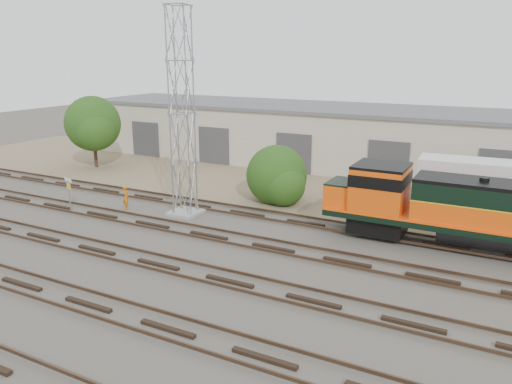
% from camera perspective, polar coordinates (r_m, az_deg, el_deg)
% --- Properties ---
extents(ground, '(140.00, 140.00, 0.00)m').
position_cam_1_polar(ground, '(25.08, 0.48, -7.69)').
color(ground, '#47423A').
rests_on(ground, ground).
extents(dirt_strip, '(80.00, 16.00, 0.02)m').
position_cam_1_polar(dirt_strip, '(38.34, 10.76, 0.31)').
color(dirt_strip, '#726047').
rests_on(dirt_strip, ground).
extents(tracks, '(80.00, 20.40, 0.28)m').
position_cam_1_polar(tracks, '(22.66, -3.04, -10.14)').
color(tracks, black).
rests_on(tracks, ground).
extents(warehouse, '(58.40, 10.40, 5.30)m').
position_cam_1_polar(warehouse, '(45.32, 13.98, 5.88)').
color(warehouse, beige).
rests_on(warehouse, ground).
extents(locomotive, '(15.94, 2.80, 3.83)m').
position_cam_1_polar(locomotive, '(27.64, 23.70, -1.93)').
color(locomotive, black).
rests_on(locomotive, tracks).
extents(signal_tower, '(1.86, 1.86, 12.62)m').
position_cam_1_polar(signal_tower, '(30.91, -8.44, 8.42)').
color(signal_tower, gray).
rests_on(signal_tower, ground).
extents(sign_post, '(0.89, 0.34, 2.27)m').
position_cam_1_polar(sign_post, '(34.15, -20.62, 0.45)').
color(sign_post, gray).
rests_on(sign_post, ground).
extents(worker, '(0.69, 0.67, 1.60)m').
position_cam_1_polar(worker, '(33.79, -14.62, -0.59)').
color(worker, '#CF690B').
rests_on(worker, ground).
extents(tree_west, '(5.11, 4.86, 6.36)m').
position_cam_1_polar(tree_west, '(46.50, -18.08, 7.24)').
color(tree_west, '#382619').
rests_on(tree_west, ground).
extents(tree_mid, '(4.38, 4.18, 4.18)m').
position_cam_1_polar(tree_mid, '(34.02, 2.57, 1.64)').
color(tree_mid, '#382619').
rests_on(tree_mid, ground).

